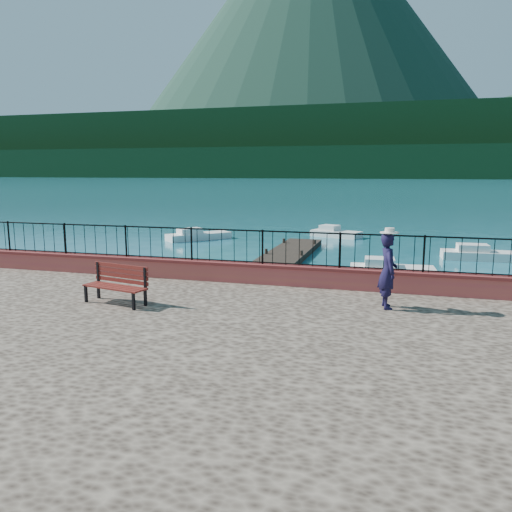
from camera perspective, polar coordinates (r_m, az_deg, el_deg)
The scene contains 15 objects.
ground at distance 11.40m, azimuth -2.79°, elevation -13.15°, with size 2000.00×2000.00×0.00m, color #19596B.
parapet at distance 14.36m, azimuth 1.90°, elevation -2.08°, with size 28.00×0.46×0.58m, color #B0523F.
railing at distance 14.22m, azimuth 1.92°, elevation 0.93°, with size 27.00×0.05×0.95m, color black.
dock at distance 22.99m, azimuth 2.07°, elevation -1.00°, with size 2.00×16.00×0.30m, color #2D231C.
far_forest at distance 309.99m, azimuth 15.55°, elevation 10.23°, with size 900.00×60.00×18.00m, color black.
foothills at distance 370.37m, azimuth 15.74°, elevation 12.10°, with size 900.00×120.00×44.00m, color black.
volcano at distance 744.09m, azimuth 6.43°, elevation 24.12°, with size 560.00×560.00×380.00m, color #142D23.
park_bench at distance 12.73m, azimuth -15.68°, elevation -4.00°, with size 1.78×0.90×0.94m.
person at distance 12.15m, azimuth 14.83°, elevation -1.65°, with size 0.66×0.43×1.80m, color black.
hat at distance 12.01m, azimuth 15.03°, elevation 2.84°, with size 0.44×0.44×0.12m, color silver.
boat_0 at distance 21.27m, azimuth -16.62°, elevation -1.59°, with size 3.82×1.30×0.80m, color silver.
boat_1 at distance 21.88m, azimuth 15.29°, elevation -1.23°, with size 3.48×1.30×0.80m, color silver.
boat_2 at distance 27.53m, azimuth 24.79°, elevation 0.42°, with size 4.18×1.30×0.80m, color silver.
boat_3 at distance 32.62m, azimuth -6.56°, elevation 2.58°, with size 4.18×1.30×0.80m, color silver.
boat_4 at distance 34.12m, azimuth 9.15°, elevation 2.83°, with size 3.32×1.30×0.80m, color silver.
Camera 1 is at (3.40, -9.93, 4.43)m, focal length 35.00 mm.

